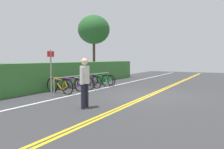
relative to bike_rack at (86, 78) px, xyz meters
The scene contains 15 objects.
ground_plane 3.96m from the bike_rack, 98.75° to the right, with size 39.20×12.79×0.05m, color #353538.
centre_line_yellow_inner 4.04m from the bike_rack, 98.58° to the right, with size 35.28×0.10×0.00m, color gold.
centre_line_yellow_outer 3.88m from the bike_rack, 98.93° to the right, with size 35.28×0.10×0.00m, color gold.
bike_lane_stripe_white 1.13m from the bike_rack, 127.80° to the right, with size 35.28×0.12×0.00m, color white.
bike_rack is the anchor object (origin of this frame).
bicycle_0 2.08m from the bike_rack, behind, with size 0.46×1.80×0.78m.
bicycle_1 1.17m from the bike_rack, behind, with size 0.46×1.79×0.73m.
bicycle_2 0.48m from the bike_rack, 168.08° to the left, with size 0.46×1.70×0.71m.
bicycle_3 0.50m from the bike_rack, ahead, with size 0.62×1.72×0.78m.
bicycle_4 1.29m from the bike_rack, ahead, with size 0.49×1.70×0.76m.
bicycle_5 2.00m from the bike_rack, ahead, with size 0.68×1.63×0.73m.
pedestrian 5.05m from the bike_rack, 145.81° to the right, with size 0.48×0.32×1.66m.
sign_post_near 3.10m from the bike_rack, behind, with size 0.36×0.06×2.02m.
hedge_backdrop 2.27m from the bike_rack, 48.57° to the left, with size 14.05×1.24×1.43m, color #387533.
tree_mid 8.16m from the bike_rack, 29.14° to the left, with size 2.74×2.74×5.38m.
Camera 1 is at (-9.72, -3.26, 1.64)m, focal length 36.42 mm.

